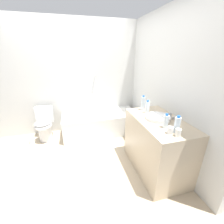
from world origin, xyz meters
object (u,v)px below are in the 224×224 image
object	(u,v)px
sink_basin	(158,117)
sink_faucet	(170,115)
bathtub	(100,122)
toilet	(44,125)
water_bottle_2	(147,107)
water_bottle_3	(166,121)
water_bottle_0	(177,125)
drinking_glass_1	(178,133)
water_bottle_1	(143,103)
drinking_glass_0	(170,130)
bath_mat	(100,146)
toilet_paper_roll	(32,141)

from	to	relation	value
sink_basin	sink_faucet	world-z (taller)	sink_faucet
bathtub	toilet	world-z (taller)	bathtub
water_bottle_2	water_bottle_3	size ratio (longest dim) A/B	1.08
sink_basin	water_bottle_0	world-z (taller)	water_bottle_0
drinking_glass_1	water_bottle_1	bearing A→B (deg)	90.44
sink_basin	drinking_glass_0	size ratio (longest dim) A/B	4.07
toilet	bath_mat	world-z (taller)	toilet
toilet	sink_faucet	size ratio (longest dim) A/B	4.77
bathtub	water_bottle_3	bearing A→B (deg)	-70.91
sink_faucet	water_bottle_3	bearing A→B (deg)	-134.90
bathtub	bath_mat	size ratio (longest dim) A/B	2.79
water_bottle_0	sink_basin	bearing A→B (deg)	89.39
toilet	toilet_paper_roll	world-z (taller)	toilet
toilet	water_bottle_0	bearing A→B (deg)	50.99
toilet	water_bottle_0	xyz separation A→B (m)	(1.82, -1.79, 0.64)
water_bottle_0	drinking_glass_1	world-z (taller)	water_bottle_0
water_bottle_2	water_bottle_3	bearing A→B (deg)	-91.74
water_bottle_2	bath_mat	size ratio (longest dim) A/B	0.35
sink_faucet	water_bottle_3	xyz separation A→B (m)	(-0.26, -0.26, 0.06)
drinking_glass_0	sink_basin	bearing A→B (deg)	77.65
water_bottle_2	drinking_glass_1	distance (m)	0.75
toilet	bathtub	bearing A→B (deg)	94.04
bath_mat	sink_faucet	bearing A→B (deg)	-40.56
water_bottle_0	toilet_paper_roll	size ratio (longest dim) A/B	2.01
sink_faucet	bathtub	bearing A→B (deg)	121.20
water_bottle_1	drinking_glass_1	xyz separation A→B (m)	(0.01, -0.89, -0.07)
sink_basin	water_bottle_2	world-z (taller)	water_bottle_2
bathtub	water_bottle_3	distance (m)	1.85
toilet	water_bottle_1	bearing A→B (deg)	66.71
drinking_glass_1	sink_faucet	bearing A→B (deg)	63.32
bathtub	drinking_glass_0	xyz separation A→B (m)	(0.53, -1.76, 0.66)
water_bottle_3	toilet_paper_roll	distance (m)	2.72
sink_basin	bath_mat	world-z (taller)	sink_basin
sink_basin	water_bottle_2	distance (m)	0.28
water_bottle_2	toilet_paper_roll	bearing A→B (deg)	153.67
water_bottle_0	water_bottle_2	size ratio (longest dim) A/B	1.05
toilet	water_bottle_2	distance (m)	2.20
bathtub	water_bottle_3	size ratio (longest dim) A/B	8.65
sink_basin	drinking_glass_0	bearing A→B (deg)	-102.35
bathtub	water_bottle_1	size ratio (longest dim) A/B	6.71
water_bottle_0	drinking_glass_0	distance (m)	0.10
bathtub	toilet_paper_roll	world-z (taller)	bathtub
bathtub	water_bottle_1	distance (m)	1.33
water_bottle_2	drinking_glass_1	bearing A→B (deg)	-89.94
sink_faucet	bath_mat	world-z (taller)	sink_faucet
toilet	sink_faucet	bearing A→B (deg)	61.21
sink_basin	drinking_glass_1	distance (m)	0.49
sink_faucet	toilet_paper_roll	world-z (taller)	sink_faucet
sink_faucet	bath_mat	distance (m)	1.53
water_bottle_2	drinking_glass_1	size ratio (longest dim) A/B	2.25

